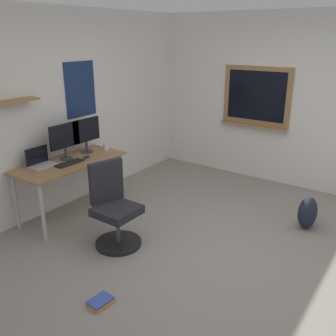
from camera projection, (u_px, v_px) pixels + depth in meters
ground_plane at (222, 254)px, 4.08m from camera, size 5.20×5.20×0.00m
wall_back at (62, 110)px, 4.97m from camera, size 5.00×0.30×2.60m
wall_right at (302, 103)px, 5.53m from camera, size 0.22×5.00×2.60m
desk at (70, 167)px, 4.76m from camera, size 1.44×0.63×0.74m
office_chair at (114, 210)px, 4.17m from camera, size 0.52×0.54×0.95m
laptop at (41, 162)px, 4.55m from camera, size 0.31×0.21×0.23m
monitor_primary at (65, 139)px, 4.72m from camera, size 0.46×0.17×0.46m
monitor_secondary at (86, 133)px, 5.00m from camera, size 0.46×0.17×0.46m
keyboard at (70, 163)px, 4.63m from camera, size 0.37×0.13×0.02m
computer_mouse at (86, 157)px, 4.84m from camera, size 0.10×0.06×0.03m
coffee_mug at (106, 147)px, 5.18m from camera, size 0.08×0.08×0.09m
backpack at (308, 213)px, 4.57m from camera, size 0.32×0.22×0.40m
book_stack_on_floor at (101, 302)px, 3.31m from camera, size 0.22×0.18×0.05m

